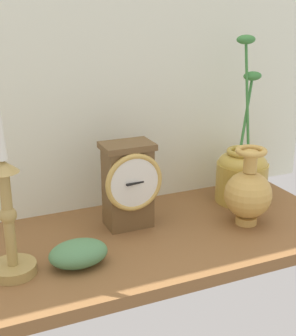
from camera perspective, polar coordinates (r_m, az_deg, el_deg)
name	(u,v)px	position (r cm, az deg, el deg)	size (l,w,h in cm)	color
ground_plane	(101,250)	(93.20, -5.57, -9.66)	(100.00, 36.00, 2.40)	brown
back_wall	(67,60)	(100.13, -9.62, 12.55)	(120.00, 2.00, 65.00)	white
mantel_clock	(129,184)	(95.61, -2.32, -1.94)	(11.76, 8.08, 17.59)	brown
candlestick_tall_left	(7,209)	(80.80, -16.42, -4.73)	(7.79, 7.79, 37.04)	#A78A49
brass_vase_bulbous	(248,192)	(99.56, 11.84, -2.86)	(9.75, 9.75, 16.34)	tan
brass_vase_jar	(242,172)	(110.93, 11.15, -0.42)	(11.74, 11.74, 37.13)	gold
ivy_sprig	(78,253)	(85.21, -8.29, -10.04)	(10.42, 7.29, 4.60)	#508453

